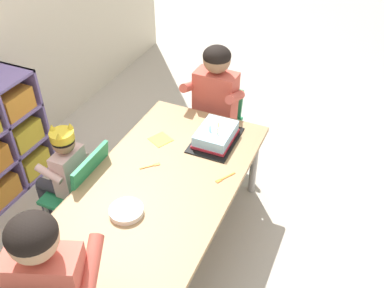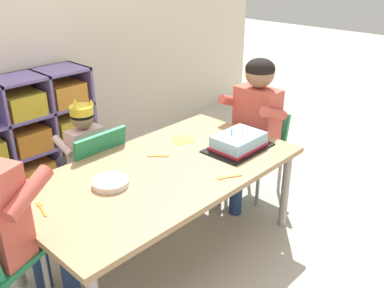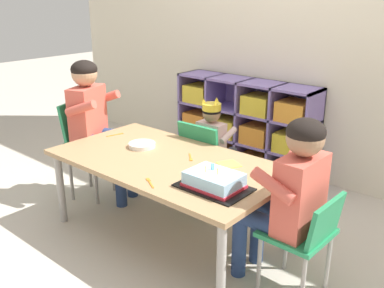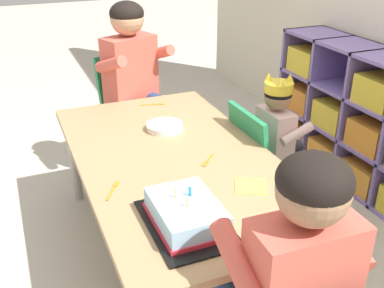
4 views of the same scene
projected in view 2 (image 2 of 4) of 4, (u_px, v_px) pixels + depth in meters
ground at (165, 251)px, 2.47m from camera, size 16.00×16.00×0.00m
storage_cubby_shelf at (6, 145)px, 2.95m from camera, size 1.34×0.32×0.82m
activity_table at (162, 176)px, 2.27m from camera, size 1.52×0.83×0.55m
classroom_chair_blue at (94, 171)px, 2.56m from camera, size 0.38×0.33×0.66m
child_with_crown at (82, 147)px, 2.58m from camera, size 0.30×0.31×0.82m
classroom_chair_guest_side at (259, 143)px, 2.97m from camera, size 0.35×0.35×0.60m
guest_at_table_side at (252, 117)px, 2.81m from camera, size 0.44×0.41×0.98m
birthday_cake_on_tray at (238, 143)px, 2.46m from camera, size 0.39×0.26×0.13m
paper_plate_stack at (111, 183)px, 2.08m from camera, size 0.18×0.18×0.03m
paper_napkin_square at (183, 140)px, 2.59m from camera, size 0.16×0.16×0.00m
fork_scattered_mid_table at (160, 156)px, 2.38m from camera, size 0.10×0.10×0.00m
fork_at_table_front_edge at (41, 208)px, 1.90m from camera, size 0.05×0.13×0.00m
fork_by_napkin at (228, 177)px, 2.16m from camera, size 0.12×0.08×0.00m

